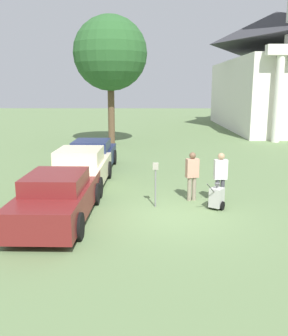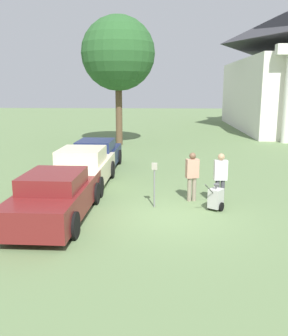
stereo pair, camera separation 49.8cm
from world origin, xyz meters
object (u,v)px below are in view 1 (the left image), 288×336
(parked_car_cream, at_px, (81,169))
(person_supervisor, at_px, (220,175))
(parking_meter, at_px, (155,177))
(church, at_px, (275,64))
(parked_car_maroon, at_px, (58,197))
(person_worker, at_px, (192,173))
(equipment_cart, at_px, (217,197))
(parked_car_navy, at_px, (92,156))

(parked_car_cream, height_order, person_supervisor, person_supervisor)
(parking_meter, xyz_separation_m, church, (11.22, 23.58, 4.87))
(parking_meter, distance_m, church, 26.57)
(parked_car_maroon, relative_size, person_worker, 2.86)
(parked_car_cream, bearing_deg, parking_meter, -39.98)
(equipment_cart, xyz_separation_m, church, (9.29, 23.78, 5.49))
(equipment_cart, bearing_deg, parked_car_cream, -175.46)
(parking_meter, bearing_deg, person_supervisor, 11.59)
(parked_car_maroon, height_order, church, church)
(parking_meter, distance_m, person_worker, 1.46)
(parked_car_navy, relative_size, person_worker, 2.80)
(person_worker, relative_size, church, 0.07)
(person_worker, distance_m, church, 25.40)
(church, bearing_deg, person_worker, -113.58)
(parked_car_navy, bearing_deg, parking_meter, -61.69)
(person_supervisor, xyz_separation_m, equipment_cart, (-0.22, -0.64, -0.58))
(parked_car_cream, relative_size, person_supervisor, 2.72)
(parked_car_maroon, height_order, person_worker, person_worker)
(parked_car_cream, xyz_separation_m, parked_car_navy, (0.00, 2.98, -0.04))
(person_worker, distance_m, person_supervisor, 0.95)
(parked_car_cream, relative_size, equipment_cart, 4.64)
(parking_meter, height_order, person_worker, person_worker)
(parked_car_navy, relative_size, equipment_cart, 4.69)
(parked_car_maroon, distance_m, parking_meter, 3.12)
(parked_car_maroon, distance_m, parked_car_cream, 3.69)
(person_worker, xyz_separation_m, person_supervisor, (0.90, -0.30, 0.02))
(parked_car_cream, xyz_separation_m, person_supervisor, (4.99, -1.99, 0.26))
(parking_meter, relative_size, equipment_cart, 1.46)
(parked_car_navy, distance_m, church, 23.55)
(person_supervisor, bearing_deg, equipment_cart, 67.47)
(church, bearing_deg, equipment_cart, -111.33)
(church, bearing_deg, person_supervisor, -111.40)
(person_worker, xyz_separation_m, equipment_cart, (0.68, -0.94, -0.56))
(parked_car_cream, xyz_separation_m, person_worker, (4.09, -1.69, 0.24))
(parked_car_navy, distance_m, person_worker, 6.22)
(parked_car_navy, distance_m, equipment_cart, 7.37)
(parked_car_maroon, distance_m, equipment_cart, 4.90)
(parked_car_maroon, distance_m, person_supervisor, 5.28)
(parking_meter, distance_m, person_supervisor, 2.20)
(equipment_cart, bearing_deg, person_supervisor, 104.74)
(parked_car_maroon, relative_size, equipment_cart, 4.78)
(parked_car_maroon, height_order, parked_car_cream, parked_car_cream)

